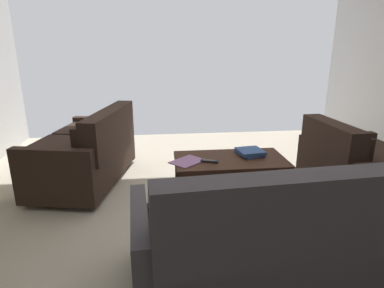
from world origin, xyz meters
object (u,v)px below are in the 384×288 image
at_px(armchair_side, 357,168).
at_px(loveseat_near, 88,151).
at_px(book_stack, 250,152).
at_px(loose_magazine, 187,161).
at_px(coffee_table, 230,166).
at_px(tv_remote, 209,161).
at_px(sofa_main, 284,232).

bearing_deg(armchair_side, loveseat_near, -15.66).
relative_size(book_stack, loose_magazine, 1.00).
relative_size(coffee_table, tv_remote, 6.34).
distance_m(loveseat_near, loose_magazine, 1.26).
bearing_deg(book_stack, loveseat_near, -19.29).
distance_m(sofa_main, book_stack, 1.22).
height_order(loveseat_near, coffee_table, loveseat_near).
distance_m(sofa_main, tv_remote, 1.09).
distance_m(sofa_main, armchair_side, 1.54).
relative_size(loveseat_near, tv_remote, 9.32).
relative_size(tv_remote, loose_magazine, 0.56).
distance_m(armchair_side, loose_magazine, 1.66).
height_order(coffee_table, book_stack, book_stack).
distance_m(coffee_table, loose_magazine, 0.42).
xyz_separation_m(armchair_side, book_stack, (1.03, -0.17, 0.15)).
bearing_deg(loose_magazine, sofa_main, 164.08).
bearing_deg(loveseat_near, armchair_side, 164.34).
bearing_deg(tv_remote, loveseat_near, -31.08).
bearing_deg(loose_magazine, armchair_side, -132.96).
bearing_deg(coffee_table, book_stack, -158.98).
relative_size(loveseat_near, armchair_side, 1.49).
bearing_deg(coffee_table, loose_magazine, 6.28).
bearing_deg(armchair_side, sofa_main, 41.91).
distance_m(armchair_side, book_stack, 1.06).
relative_size(armchair_side, book_stack, 3.52).
height_order(loveseat_near, armchair_side, loveseat_near).
height_order(coffee_table, loose_magazine, loose_magazine).
relative_size(loveseat_near, book_stack, 5.23).
height_order(armchair_side, book_stack, armchair_side).
distance_m(sofa_main, coffee_table, 1.13).
xyz_separation_m(coffee_table, book_stack, (-0.21, -0.08, 0.10)).
xyz_separation_m(coffee_table, armchair_side, (-1.24, 0.09, -0.05)).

